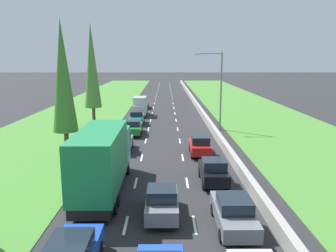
# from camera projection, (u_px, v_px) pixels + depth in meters

# --- Properties ---
(ground_plane) EXTENTS (300.00, 300.00, 0.00)m
(ground_plane) POSITION_uv_depth(u_px,v_px,m) (164.00, 106.00, 61.54)
(ground_plane) COLOR #28282B
(ground_plane) RESTS_ON ground
(grass_verge_left) EXTENTS (14.00, 140.00, 0.04)m
(grass_verge_left) POSITION_uv_depth(u_px,v_px,m) (93.00, 105.00, 61.44)
(grass_verge_left) COLOR #478433
(grass_verge_left) RESTS_ON ground
(grass_verge_right) EXTENTS (14.00, 140.00, 0.04)m
(grass_verge_right) POSITION_uv_depth(u_px,v_px,m) (243.00, 105.00, 61.65)
(grass_verge_right) COLOR #478433
(grass_verge_right) RESTS_ON ground
(median_barrier) EXTENTS (0.44, 120.00, 0.85)m
(median_barrier) POSITION_uv_depth(u_px,v_px,m) (195.00, 103.00, 61.50)
(median_barrier) COLOR #9E9B93
(median_barrier) RESTS_ON ground
(lane_markings) EXTENTS (3.64, 116.00, 0.01)m
(lane_markings) POSITION_uv_depth(u_px,v_px,m) (164.00, 105.00, 61.54)
(lane_markings) COLOR white
(lane_markings) RESTS_ON ground
(green_box_truck_left_lane) EXTENTS (2.46, 9.40, 4.18)m
(green_box_truck_left_lane) POSITION_uv_depth(u_px,v_px,m) (103.00, 159.00, 21.16)
(green_box_truck_left_lane) COLOR black
(green_box_truck_left_lane) RESTS_ON ground
(grey_sedan_right_lane) EXTENTS (1.82, 4.50, 1.64)m
(grey_sedan_right_lane) POSITION_uv_depth(u_px,v_px,m) (234.00, 212.00, 16.97)
(grey_sedan_right_lane) COLOR slate
(grey_sedan_right_lane) RESTS_ON ground
(grey_hatchback_left_lane) EXTENTS (1.74, 3.90, 1.72)m
(grey_hatchback_left_lane) POSITION_uv_depth(u_px,v_px,m) (122.00, 142.00, 31.14)
(grey_hatchback_left_lane) COLOR slate
(grey_hatchback_left_lane) RESTS_ON ground
(grey_hatchback_centre_lane) EXTENTS (1.74, 3.90, 1.72)m
(grey_hatchback_centre_lane) POSITION_uv_depth(u_px,v_px,m) (162.00, 202.00, 18.14)
(grey_hatchback_centre_lane) COLOR slate
(grey_hatchback_centre_lane) RESTS_ON ground
(green_sedan_left_lane) EXTENTS (1.82, 4.50, 1.64)m
(green_sedan_left_lane) POSITION_uv_depth(u_px,v_px,m) (133.00, 127.00, 37.98)
(green_sedan_left_lane) COLOR #237A33
(green_sedan_left_lane) RESTS_ON ground
(black_hatchback_right_lane) EXTENTS (1.74, 3.90, 1.72)m
(black_hatchback_right_lane) POSITION_uv_depth(u_px,v_px,m) (213.00, 171.00, 23.08)
(black_hatchback_right_lane) COLOR black
(black_hatchback_right_lane) RESTS_ON ground
(teal_hatchback_left_lane) EXTENTS (1.74, 3.90, 1.72)m
(teal_hatchback_left_lane) POSITION_uv_depth(u_px,v_px,m) (137.00, 118.00, 43.89)
(teal_hatchback_left_lane) COLOR teal
(teal_hatchback_left_lane) RESTS_ON ground
(red_hatchback_right_lane) EXTENTS (1.74, 3.90, 1.72)m
(red_hatchback_right_lane) POSITION_uv_depth(u_px,v_px,m) (200.00, 146.00, 29.89)
(red_hatchback_right_lane) COLOR red
(red_hatchback_right_lane) RESTS_ON ground
(silver_van_left_lane) EXTENTS (1.96, 4.90, 2.82)m
(silver_van_left_lane) POSITION_uv_depth(u_px,v_px,m) (140.00, 106.00, 50.32)
(silver_van_left_lane) COLOR silver
(silver_van_left_lane) RESTS_ON ground
(grey_sedan_left_lane) EXTENTS (1.82, 4.50, 1.64)m
(grey_sedan_left_lane) POSITION_uv_depth(u_px,v_px,m) (143.00, 103.00, 58.06)
(grey_sedan_left_lane) COLOR slate
(grey_sedan_left_lane) RESTS_ON ground
(poplar_tree_second) EXTENTS (2.09, 2.09, 11.55)m
(poplar_tree_second) POSITION_uv_depth(u_px,v_px,m) (63.00, 77.00, 28.37)
(poplar_tree_second) COLOR #4C3823
(poplar_tree_second) RESTS_ON ground
(poplar_tree_third) EXTENTS (2.12, 2.12, 12.64)m
(poplar_tree_third) POSITION_uv_depth(u_px,v_px,m) (92.00, 66.00, 42.69)
(poplar_tree_third) COLOR #4C3823
(poplar_tree_third) RESTS_ON ground
(street_light_mast) EXTENTS (3.20, 0.28, 9.00)m
(street_light_mast) POSITION_uv_depth(u_px,v_px,m) (218.00, 86.00, 39.48)
(street_light_mast) COLOR gray
(street_light_mast) RESTS_ON ground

